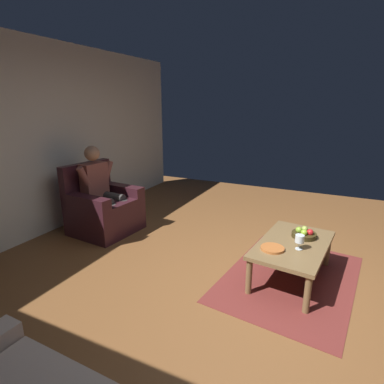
{
  "coord_description": "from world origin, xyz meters",
  "views": [
    {
      "loc": [
        2.86,
        0.49,
        1.81
      ],
      "look_at": [
        -0.29,
        -1.02,
        0.8
      ],
      "focal_mm": 28.89,
      "sensor_mm": 36.0,
      "label": 1
    }
  ],
  "objects_px": {
    "wine_glass_near": "(300,240)",
    "fruit_bowl": "(304,234)",
    "armchair": "(103,209)",
    "coffee_table": "(293,248)",
    "decorative_dish": "(272,248)",
    "person_seated": "(101,187)"
  },
  "relations": [
    {
      "from": "wine_glass_near",
      "to": "fruit_bowl",
      "type": "relative_size",
      "value": 0.58
    },
    {
      "from": "armchair",
      "to": "wine_glass_near",
      "type": "distance_m",
      "value": 2.75
    },
    {
      "from": "coffee_table",
      "to": "decorative_dish",
      "type": "relative_size",
      "value": 5.04
    },
    {
      "from": "wine_glass_near",
      "to": "fruit_bowl",
      "type": "distance_m",
      "value": 0.33
    },
    {
      "from": "person_seated",
      "to": "fruit_bowl",
      "type": "height_order",
      "value": "person_seated"
    },
    {
      "from": "fruit_bowl",
      "to": "coffee_table",
      "type": "bearing_deg",
      "value": -21.83
    },
    {
      "from": "coffee_table",
      "to": "fruit_bowl",
      "type": "xyz_separation_m",
      "value": [
        -0.2,
        0.08,
        0.09
      ]
    },
    {
      "from": "armchair",
      "to": "person_seated",
      "type": "height_order",
      "value": "person_seated"
    },
    {
      "from": "coffee_table",
      "to": "fruit_bowl",
      "type": "bearing_deg",
      "value": 158.17
    },
    {
      "from": "fruit_bowl",
      "to": "armchair",
      "type": "bearing_deg",
      "value": -88.9
    },
    {
      "from": "armchair",
      "to": "fruit_bowl",
      "type": "distance_m",
      "value": 2.75
    },
    {
      "from": "wine_glass_near",
      "to": "fruit_bowl",
      "type": "xyz_separation_m",
      "value": [
        -0.32,
        0.01,
        -0.06
      ]
    },
    {
      "from": "wine_glass_near",
      "to": "armchair",
      "type": "bearing_deg",
      "value": -95.62
    },
    {
      "from": "armchair",
      "to": "coffee_table",
      "type": "bearing_deg",
      "value": 91.82
    },
    {
      "from": "fruit_bowl",
      "to": "person_seated",
      "type": "bearing_deg",
      "value": -88.93
    },
    {
      "from": "wine_glass_near",
      "to": "decorative_dish",
      "type": "distance_m",
      "value": 0.28
    },
    {
      "from": "person_seated",
      "to": "wine_glass_near",
      "type": "xyz_separation_m",
      "value": [
        0.27,
        2.74,
        -0.15
      ]
    },
    {
      "from": "armchair",
      "to": "person_seated",
      "type": "relative_size",
      "value": 0.8
    },
    {
      "from": "person_seated",
      "to": "coffee_table",
      "type": "bearing_deg",
      "value": 91.81
    },
    {
      "from": "coffee_table",
      "to": "fruit_bowl",
      "type": "height_order",
      "value": "fruit_bowl"
    },
    {
      "from": "coffee_table",
      "to": "decorative_dish",
      "type": "distance_m",
      "value": 0.3
    },
    {
      "from": "fruit_bowl",
      "to": "decorative_dish",
      "type": "relative_size",
      "value": 1.11
    }
  ]
}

